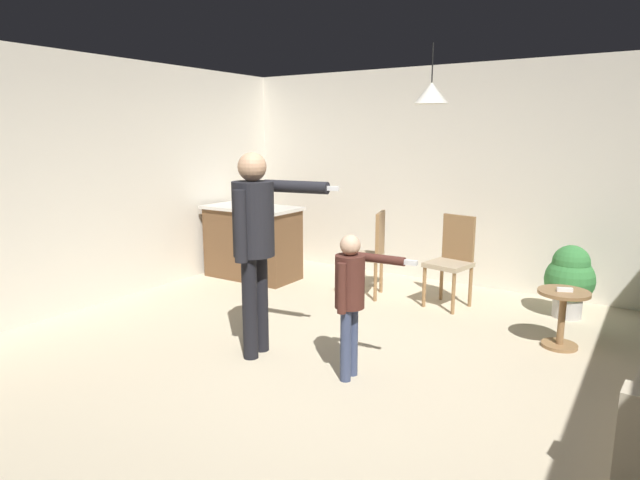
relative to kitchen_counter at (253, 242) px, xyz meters
name	(u,v)px	position (x,y,z in m)	size (l,w,h in m)	color
ground	(333,376)	(2.45, -1.98, -0.48)	(7.68, 7.68, 0.00)	beige
wall_back	(469,177)	(2.45, 1.22, 0.87)	(6.40, 0.10, 2.70)	silver
wall_left	(74,184)	(-0.75, -1.98, 0.87)	(0.10, 6.40, 2.70)	silver
kitchen_counter	(253,242)	(0.00, 0.00, 0.00)	(1.26, 0.66, 0.95)	brown
side_table_by_couch	(562,312)	(3.84, -0.38, -0.15)	(0.44, 0.44, 0.52)	olive
person_adult	(255,232)	(1.68, -1.96, 0.59)	(0.81, 0.58, 1.73)	black
person_child	(351,291)	(2.58, -1.93, 0.23)	(0.58, 0.35, 1.13)	#384260
dining_chair_by_counter	(370,250)	(1.69, 0.09, 0.07)	(0.52, 0.52, 1.00)	olive
dining_chair_near_wall	(452,257)	(2.61, 0.26, 0.07)	(0.49, 0.49, 1.00)	olive
potted_plant_corner	(570,278)	(3.76, 0.54, -0.06)	(0.50, 0.50, 0.76)	#B7B2AD
spare_remote_on_table	(565,290)	(3.85, -0.40, 0.06)	(0.04, 0.13, 0.04)	white
ceiling_light_pendant	(431,93)	(2.55, -0.39, 1.77)	(0.32, 0.32, 0.55)	silver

